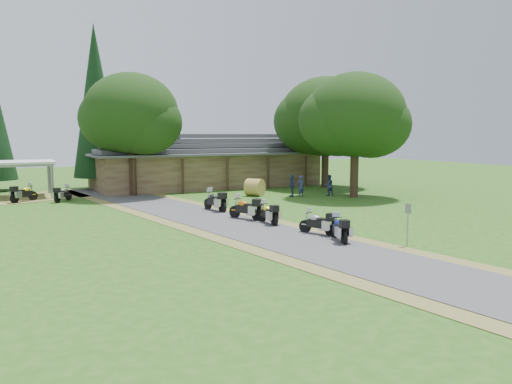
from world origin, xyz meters
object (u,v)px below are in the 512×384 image
motorcycle_row_d (246,207)px  motorcycle_carport_b (63,193)px  motorcycle_row_a (339,228)px  motorcycle_row_b (318,222)px  motorcycle_row_c (268,212)px  hay_bale (255,187)px  motorcycle_carport_a (24,193)px  carport (9,180)px  lodge (207,160)px  motorcycle_row_e (215,200)px

motorcycle_row_d → motorcycle_carport_b: size_ratio=1.16×
motorcycle_row_a → motorcycle_row_b: size_ratio=1.00×
motorcycle_row_c → hay_bale: hay_bale is taller
motorcycle_carport_a → carport: bearing=68.9°
motorcycle_row_a → motorcycle_row_d: bearing=28.8°
motorcycle_row_a → motorcycle_row_d: motorcycle_row_d is taller
lodge → motorcycle_carport_a: 16.36m
motorcycle_row_b → motorcycle_row_c: 3.69m
motorcycle_row_b → hay_bale: bearing=-40.9°
lodge → motorcycle_carport_b: 14.37m
motorcycle_row_d → motorcycle_carport_b: motorcycle_row_d is taller
motorcycle_row_e → motorcycle_row_d: bearing=173.3°
motorcycle_row_b → motorcycle_carport_a: (-11.66, 19.61, 0.05)m
lodge → hay_bale: lodge is taller
motorcycle_row_b → carport: bearing=4.6°
motorcycle_row_e → motorcycle_row_b: bearing=177.8°
motorcycle_row_b → motorcycle_carport_a: size_ratio=0.93×
lodge → motorcycle_row_c: bearing=-103.5°
motorcycle_row_b → motorcycle_row_a: bearing=154.8°
lodge → motorcycle_carport_b: size_ratio=12.17×
lodge → hay_bale: (0.36, -8.75, -1.77)m
carport → motorcycle_row_b: carport is taller
motorcycle_row_d → lodge: bearing=-40.8°
motorcycle_carport_a → motorcycle_row_d: bearing=-88.4°
motorcycle_carport_a → motorcycle_carport_b: (2.48, -1.17, -0.06)m
motorcycle_row_c → carport: bearing=34.9°
carport → hay_bale: carport is taller
hay_bale → motorcycle_carport_a: bearing=163.5°
motorcycle_row_b → motorcycle_row_e: (-1.36, 9.18, 0.08)m
motorcycle_row_d → motorcycle_row_e: bearing=-20.8°
hay_bale → motorcycle_row_e: bearing=-136.0°
motorcycle_row_b → motorcycle_row_c: (-0.67, 3.63, 0.00)m
motorcycle_row_a → motorcycle_row_c: bearing=27.1°
carport → motorcycle_row_a: carport is taller
motorcycle_carport_b → carport: bearing=78.4°
motorcycle_row_e → motorcycle_carport_a: (-10.29, 10.43, -0.03)m
motorcycle_row_a → motorcycle_row_b: (0.03, 1.70, 0.00)m
motorcycle_row_b → motorcycle_row_e: motorcycle_row_e is taller
motorcycle_row_c → motorcycle_carport_a: 19.39m
motorcycle_carport_a → hay_bale: (16.14, -4.78, 0.01)m
carport → hay_bale: size_ratio=4.72×
carport → lodge: bearing=5.6°
carport → motorcycle_carport_b: (3.25, -4.23, -0.78)m
motorcycle_row_b → motorcycle_row_d: (-1.10, 5.44, 0.08)m
motorcycle_row_c → motorcycle_row_e: size_ratio=0.90×
motorcycle_row_b → lodge: bearing=-34.0°
motorcycle_row_b → hay_bale: size_ratio=1.34×
hay_bale → carport: bearing=155.1°
motorcycle_row_a → hay_bale: size_ratio=1.34×
hay_bale → motorcycle_row_a: bearing=-105.3°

